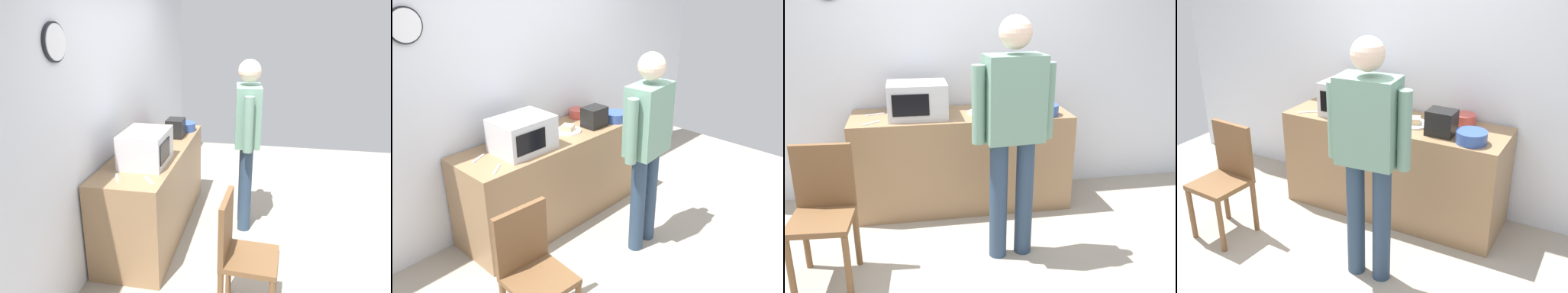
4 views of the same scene
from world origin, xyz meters
TOP-DOWN VIEW (x-y plane):
  - ground_plane at (0.00, 0.00)m, footprint 6.00×6.00m
  - back_wall at (-0.00, 1.60)m, footprint 5.40×0.13m
  - kitchen_counter at (-0.02, 1.22)m, footprint 1.94×0.62m
  - microwave at (-0.40, 1.17)m, footprint 0.50×0.39m
  - sandwich_plate at (0.17, 1.20)m, footprint 0.26×0.26m
  - salad_bowl at (0.71, 1.05)m, footprint 0.24×0.24m
  - cereal_bowl at (0.53, 1.42)m, footprint 0.19×0.19m
  - toaster at (0.44, 1.10)m, footprint 0.22×0.18m
  - fork_utensil at (-0.78, 1.03)m, footprint 0.15×0.12m
  - spoon_utensil at (-0.77, 1.30)m, footprint 0.16×0.09m
  - person_standing at (0.23, 0.31)m, footprint 0.59×0.28m
  - wooden_chair at (-1.08, 0.27)m, footprint 0.42×0.42m

SIDE VIEW (x-z plane):
  - ground_plane at x=0.00m, z-range 0.00..0.00m
  - kitchen_counter at x=-0.02m, z-range 0.00..0.88m
  - wooden_chair at x=-1.08m, z-range 0.05..0.99m
  - fork_utensil at x=-0.78m, z-range 0.88..0.89m
  - spoon_utensil at x=-0.77m, z-range 0.88..0.89m
  - sandwich_plate at x=0.17m, z-range 0.87..0.93m
  - cereal_bowl at x=0.53m, z-range 0.88..0.97m
  - salad_bowl at x=0.71m, z-range 0.88..0.97m
  - toaster at x=0.44m, z-range 0.88..1.08m
  - microwave at x=-0.40m, z-range 0.88..1.18m
  - person_standing at x=0.23m, z-range 0.16..1.91m
  - back_wall at x=0.00m, z-range 0.00..2.60m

